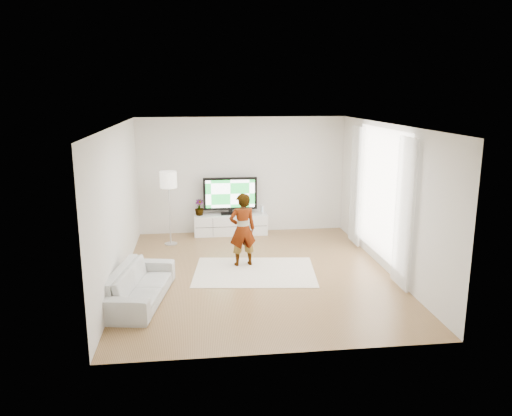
{
  "coord_description": "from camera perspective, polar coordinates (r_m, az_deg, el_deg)",
  "views": [
    {
      "loc": [
        -1.09,
        -8.9,
        3.37
      ],
      "look_at": [
        0.03,
        0.4,
        1.19
      ],
      "focal_mm": 35.0,
      "sensor_mm": 36.0,
      "label": 1
    }
  ],
  "objects": [
    {
      "name": "game_console",
      "position": [
        12.09,
        0.7,
        -0.16
      ],
      "size": [
        0.08,
        0.15,
        0.2
      ],
      "rotation": [
        0.0,
        0.0,
        0.24
      ],
      "color": "white",
      "rests_on": "media_console"
    },
    {
      "name": "potted_plant",
      "position": [
        11.97,
        -6.49,
        0.06
      ],
      "size": [
        0.25,
        0.25,
        0.38
      ],
      "primitive_type": "imported",
      "rotation": [
        0.0,
        0.0,
        0.21
      ],
      "color": "#3F7238",
      "rests_on": "media_console"
    },
    {
      "name": "wall_back",
      "position": [
        12.11,
        -1.59,
        3.75
      ],
      "size": [
        5.0,
        0.02,
        2.8
      ],
      "primitive_type": "cube",
      "color": "silver",
      "rests_on": "floor"
    },
    {
      "name": "floor_lamp",
      "position": [
        11.19,
        -9.97,
        2.84
      ],
      "size": [
        0.37,
        0.37,
        1.67
      ],
      "color": "silver",
      "rests_on": "floor"
    },
    {
      "name": "rug",
      "position": [
        9.65,
        -0.16,
        -7.29
      ],
      "size": [
        2.46,
        1.9,
        0.01
      ],
      "primitive_type": "cube",
      "rotation": [
        0.0,
        0.0,
        -0.12
      ],
      "color": "silver",
      "rests_on": "floor"
    },
    {
      "name": "curtain_near",
      "position": [
        8.87,
        16.53,
        -0.6
      ],
      "size": [
        0.04,
        0.7,
        2.6
      ],
      "primitive_type": "cube",
      "color": "white",
      "rests_on": "floor"
    },
    {
      "name": "media_console",
      "position": [
        12.1,
        -2.91,
        -1.86
      ],
      "size": [
        1.75,
        0.5,
        0.49
      ],
      "color": "white",
      "rests_on": "floor"
    },
    {
      "name": "wall_left",
      "position": [
        9.22,
        -15.47,
        0.3
      ],
      "size": [
        0.02,
        6.0,
        2.8
      ],
      "primitive_type": "cube",
      "color": "silver",
      "rests_on": "floor"
    },
    {
      "name": "floor",
      "position": [
        9.58,
        0.13,
        -7.48
      ],
      "size": [
        6.0,
        6.0,
        0.0
      ],
      "primitive_type": "plane",
      "color": "olive",
      "rests_on": "ground"
    },
    {
      "name": "window",
      "position": [
        10.05,
        14.1,
        1.71
      ],
      "size": [
        0.01,
        2.6,
        2.5
      ],
      "primitive_type": "cube",
      "color": "white",
      "rests_on": "wall_right"
    },
    {
      "name": "wall_front",
      "position": [
        6.32,
        3.47,
        -5.09
      ],
      "size": [
        5.0,
        0.02,
        2.8
      ],
      "primitive_type": "cube",
      "color": "silver",
      "rests_on": "floor"
    },
    {
      "name": "curtain_far",
      "position": [
        11.25,
        11.36,
        2.51
      ],
      "size": [
        0.04,
        0.7,
        2.6
      ],
      "primitive_type": "cube",
      "color": "white",
      "rests_on": "floor"
    },
    {
      "name": "television",
      "position": [
        11.96,
        -2.96,
        1.57
      ],
      "size": [
        1.29,
        0.25,
        0.9
      ],
      "color": "black",
      "rests_on": "media_console"
    },
    {
      "name": "ceiling",
      "position": [
        8.98,
        0.14,
        9.48
      ],
      "size": [
        6.0,
        6.0,
        0.0
      ],
      "primitive_type": "plane",
      "color": "white",
      "rests_on": "wall_back"
    },
    {
      "name": "player",
      "position": [
        9.79,
        -1.55,
        -2.47
      ],
      "size": [
        0.58,
        0.43,
        1.46
      ],
      "primitive_type": "imported",
      "rotation": [
        0.0,
        0.0,
        3.31
      ],
      "color": "#334772",
      "rests_on": "rug"
    },
    {
      "name": "wall_right",
      "position": [
        9.8,
        14.81,
        1.07
      ],
      "size": [
        0.02,
        6.0,
        2.8
      ],
      "primitive_type": "cube",
      "color": "silver",
      "rests_on": "floor"
    },
    {
      "name": "sofa",
      "position": [
        8.51,
        -13.17,
        -8.51
      ],
      "size": [
        1.09,
        2.06,
        0.57
      ],
      "primitive_type": "imported",
      "rotation": [
        0.0,
        0.0,
        1.4
      ],
      "color": "beige",
      "rests_on": "floor"
    }
  ]
}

